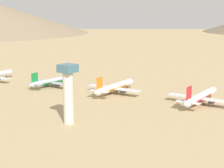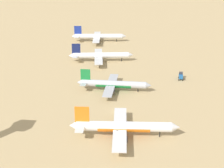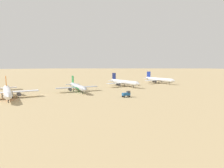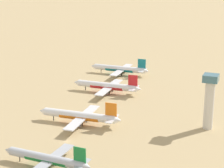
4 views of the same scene
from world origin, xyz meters
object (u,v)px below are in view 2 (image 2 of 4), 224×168
parked_jet_2 (123,127)px  parked_jet_3 (113,84)px  parked_jet_4 (100,55)px  service_truck (181,76)px  parked_jet_5 (98,36)px

parked_jet_2 → parked_jet_3: 48.24m
parked_jet_2 → parked_jet_3: parked_jet_2 is taller
parked_jet_2 → parked_jet_4: size_ratio=1.05×
parked_jet_2 → service_truck: size_ratio=8.58×
parked_jet_3 → parked_jet_2: bearing=-79.3°
parked_jet_3 → parked_jet_5: (-22.24, 100.32, 0.40)m
parked_jet_2 → parked_jet_4: 99.52m
parked_jet_4 → parked_jet_5: (-8.54, 50.82, 0.07)m
parked_jet_5 → service_truck: bearing=-52.8°
parked_jet_4 → service_truck: 58.57m
parked_jet_2 → parked_jet_3: size_ratio=1.13×
parked_jet_3 → parked_jet_4: size_ratio=0.93×
parked_jet_3 → service_truck: parked_jet_3 is taller
parked_jet_4 → parked_jet_2: bearing=-76.8°
parked_jet_2 → parked_jet_4: parked_jet_2 is taller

